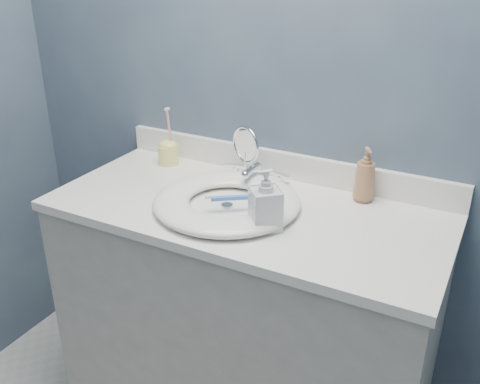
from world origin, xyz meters
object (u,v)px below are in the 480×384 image
Objects in this scene: makeup_mirror at (246,151)px; soap_bottle_clear at (266,200)px; toothbrush_holder at (168,151)px; soap_bottle_amber at (365,175)px.

soap_bottle_clear is at bearing -30.06° from makeup_mirror.
toothbrush_holder is (-0.52, 0.28, -0.04)m from soap_bottle_clear.
soap_bottle_amber is 0.36m from soap_bottle_clear.
soap_bottle_clear is (-0.19, -0.31, 0.00)m from soap_bottle_amber.
toothbrush_holder is at bearing -156.96° from makeup_mirror.
makeup_mirror is 0.34m from soap_bottle_clear.
soap_bottle_clear is at bearing -27.97° from toothbrush_holder.
makeup_mirror is at bearing -0.29° from toothbrush_holder.
makeup_mirror is 0.40m from soap_bottle_amber.
soap_bottle_clear is (0.20, -0.28, -0.02)m from makeup_mirror.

